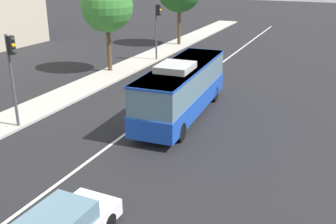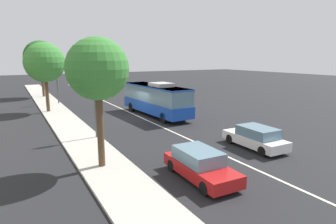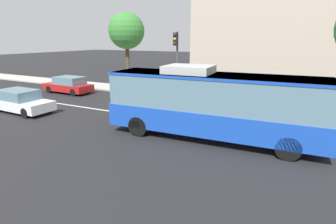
% 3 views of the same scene
% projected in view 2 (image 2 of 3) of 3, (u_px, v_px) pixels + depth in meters
% --- Properties ---
extents(ground_plane, '(160.00, 160.00, 0.00)m').
position_uv_depth(ground_plane, '(139.00, 117.00, 28.65)').
color(ground_plane, black).
extents(sidewalk_kerb, '(80.00, 2.81, 0.14)m').
position_uv_depth(sidewalk_kerb, '(67.00, 124.00, 25.28)').
color(sidewalk_kerb, '#B2ADA3').
rests_on(sidewalk_kerb, ground_plane).
extents(lane_centre_line, '(76.00, 0.16, 0.01)m').
position_uv_depth(lane_centre_line, '(139.00, 117.00, 28.65)').
color(lane_centre_line, silver).
rests_on(lane_centre_line, ground_plane).
extents(transit_bus, '(10.12, 3.03, 3.46)m').
position_uv_depth(transit_bus, '(156.00, 98.00, 28.85)').
color(transit_bus, '#1947B7').
rests_on(transit_bus, ground_plane).
extents(sedan_red, '(4.54, 1.91, 1.46)m').
position_uv_depth(sedan_red, '(200.00, 164.00, 14.02)').
color(sedan_red, '#B21919').
rests_on(sedan_red, ground_plane).
extents(sedan_white, '(4.54, 1.91, 1.46)m').
position_uv_depth(sedan_white, '(256.00, 137.00, 18.71)').
color(sedan_white, white).
rests_on(sedan_white, ground_plane).
extents(traffic_light_near_corner, '(0.32, 0.62, 5.20)m').
position_uv_depth(traffic_light_near_corner, '(58.00, 76.00, 35.48)').
color(traffic_light_near_corner, '#47474C').
rests_on(traffic_light_near_corner, ground_plane).
extents(traffic_light_mid_block, '(0.33, 0.62, 5.20)m').
position_uv_depth(traffic_light_mid_block, '(97.00, 91.00, 20.32)').
color(traffic_light_mid_block, '#47474C').
rests_on(traffic_light_mid_block, ground_plane).
extents(street_tree_kerbside_left, '(3.25, 3.25, 7.00)m').
position_uv_depth(street_tree_kerbside_left, '(98.00, 70.00, 14.45)').
color(street_tree_kerbside_left, '#4C3823').
rests_on(street_tree_kerbside_left, ground_plane).
extents(street_tree_kerbside_centre, '(4.72, 4.72, 8.28)m').
position_uv_depth(street_tree_kerbside_centre, '(41.00, 57.00, 41.09)').
color(street_tree_kerbside_centre, '#4C3823').
rests_on(street_tree_kerbside_centre, ground_plane).
extents(street_tree_kerbside_right, '(4.18, 4.18, 7.47)m').
position_uv_depth(street_tree_kerbside_right, '(45.00, 63.00, 29.75)').
color(street_tree_kerbside_right, '#4C3823').
rests_on(street_tree_kerbside_right, ground_plane).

